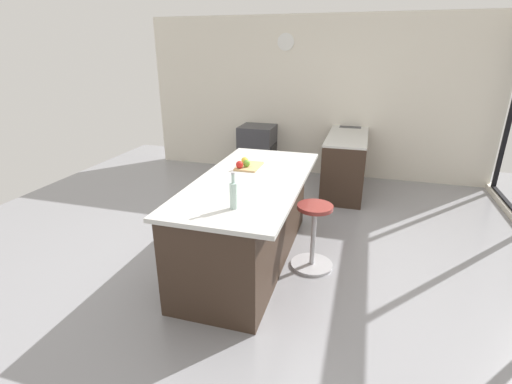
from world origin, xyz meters
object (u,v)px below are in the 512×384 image
Objects in this scene: apple_green at (247,163)px; apple_red at (239,165)px; apple_yellow at (245,161)px; cutting_board at (249,166)px; kitchen_island at (247,219)px; oven_range at (257,150)px; water_bottle at (233,194)px; stool_by_window at (313,238)px.

apple_red is at bearing -37.96° from apple_green.
apple_yellow is 0.17m from apple_red.
kitchen_island is at bearing 13.96° from cutting_board.
cutting_board is (-0.37, -0.09, 0.47)m from kitchen_island.
oven_range is 2.79× the size of water_bottle.
apple_green is (-0.27, -0.80, 0.66)m from stool_by_window.
water_bottle is at bearing 11.15° from cutting_board.
apple_yellow is (-0.36, -0.85, 0.66)m from stool_by_window.
apple_green is (-0.07, 0.06, -0.00)m from apple_red.
kitchen_island is at bearing -170.23° from water_bottle.
apple_yellow is (-0.04, -0.06, 0.05)m from cutting_board.
water_bottle is at bearing -35.33° from stool_by_window.
apple_yellow reaches higher than cutting_board.
oven_range reaches higher than stool_by_window.
apple_yellow is at bearing -159.28° from kitchen_island.
stool_by_window is 8.68× the size of apple_red.
apple_red is (0.13, -0.07, 0.05)m from cutting_board.
apple_red is at bearing -1.69° from apple_yellow.
kitchen_island is 7.29× the size of water_bottle.
apple_green is 0.25× the size of water_bottle.
oven_range is 2.82m from apple_red.
cutting_board is at bearing 14.17° from oven_range.
apple_green is at bearing -167.80° from water_bottle.
water_bottle is (1.16, 0.28, 0.06)m from apple_yellow.
water_bottle is at bearing 12.20° from apple_green.
oven_range is 3.03m from kitchen_island.
water_bottle is at bearing 9.77° from kitchen_island.
apple_green reaches higher than stool_by_window.
water_bottle is at bearing 13.26° from oven_range.
cutting_board reaches higher than stool_by_window.
apple_red reaches higher than stool_by_window.
apple_red reaches higher than apple_green.
apple_green is 1.09m from water_bottle.
cutting_board is at bearing -166.04° from kitchen_island.
kitchen_island is 0.68m from apple_yellow.
stool_by_window is 1.14m from apple_yellow.
water_bottle is (1.00, 0.29, 0.06)m from apple_red.
oven_range is 2.66m from apple_yellow.
stool_by_window is 2.23× the size of water_bottle.
apple_red is 0.09m from apple_green.
stool_by_window is at bearing 26.43° from oven_range.
kitchen_island is 28.37× the size of apple_red.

